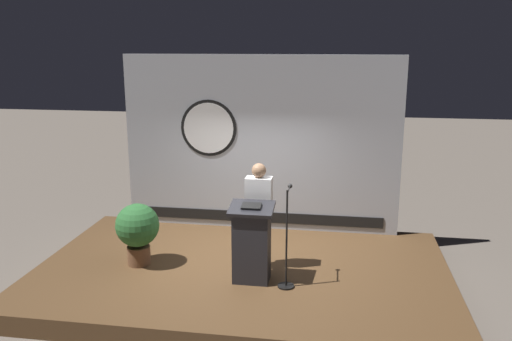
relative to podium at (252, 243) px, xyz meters
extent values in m
plane|color=#6B6056|center=(-0.23, 0.45, -0.88)|extent=(40.00, 40.00, 0.00)
cube|color=brown|center=(-0.23, 0.45, -0.73)|extent=(6.40, 4.00, 0.30)
cube|color=#B2B7C1|center=(-0.23, 2.30, 1.03)|extent=(5.08, 0.10, 3.22)
cylinder|color=black|center=(-1.18, 2.24, 1.31)|extent=(1.05, 0.02, 1.05)
cylinder|color=white|center=(-1.18, 2.24, 1.31)|extent=(0.94, 0.02, 0.94)
cube|color=black|center=(-0.23, 2.24, -0.36)|extent=(4.57, 0.02, 0.20)
cube|color=#26262B|center=(0.00, 0.00, -0.04)|extent=(0.52, 0.40, 1.08)
cube|color=#26262B|center=(0.00, 0.00, 0.53)|extent=(0.64, 0.50, 0.13)
cube|color=black|center=(0.00, -0.02, 0.57)|extent=(0.28, 0.20, 0.06)
cylinder|color=black|center=(0.03, 0.48, -0.17)|extent=(0.26, 0.26, 0.82)
cube|color=white|center=(0.03, 0.48, 0.55)|extent=(0.40, 0.24, 0.63)
sphere|color=#997051|center=(0.03, 0.48, 0.98)|extent=(0.22, 0.22, 0.22)
cylinder|color=black|center=(0.52, -0.15, -0.57)|extent=(0.24, 0.24, 0.02)
cylinder|color=black|center=(0.52, -0.15, 0.14)|extent=(0.03, 0.03, 1.45)
cylinder|color=black|center=(0.52, 0.05, 0.82)|extent=(0.02, 0.40, 0.02)
sphere|color=#262626|center=(0.52, 0.25, 0.82)|extent=(0.07, 0.07, 0.07)
cylinder|color=brown|center=(-1.86, 0.29, -0.43)|extent=(0.36, 0.36, 0.30)
sphere|color=#2D6B33|center=(-1.86, 0.29, 0.07)|extent=(0.68, 0.68, 0.68)
camera|label=1|loc=(1.20, -7.12, 2.85)|focal=37.03mm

